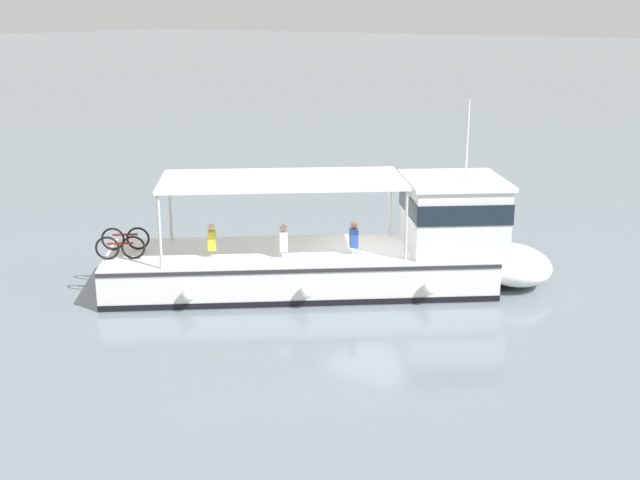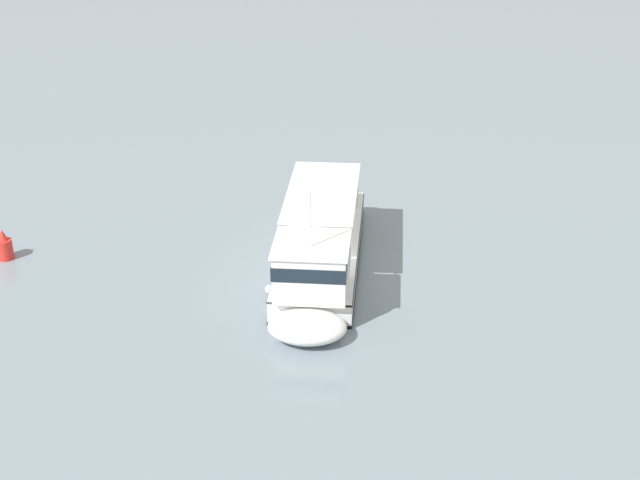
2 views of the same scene
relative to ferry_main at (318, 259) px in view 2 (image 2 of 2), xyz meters
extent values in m
plane|color=gray|center=(-0.46, 0.42, -1.02)|extent=(400.00, 400.00, 0.00)
cube|color=white|center=(0.98, -1.29, -0.47)|extent=(9.09, 10.53, 1.10)
ellipsoid|color=white|center=(-2.78, 3.64, -0.47)|extent=(3.68, 3.53, 1.01)
cube|color=black|center=(0.98, -1.29, -0.92)|extent=(9.12, 10.55, 0.16)
cube|color=#2D2D33|center=(0.98, -1.29, 0.00)|extent=(9.14, 10.57, 0.10)
cube|color=white|center=(-1.69, 2.21, 1.03)|extent=(3.74, 3.72, 1.90)
cube|color=#19232D|center=(-1.69, 2.21, 1.37)|extent=(3.81, 3.79, 0.56)
cube|color=white|center=(-1.69, 2.21, 2.04)|extent=(3.96, 3.94, 0.12)
cube|color=white|center=(1.25, -1.65, 2.13)|extent=(6.40, 7.11, 0.10)
cylinder|color=silver|center=(-1.80, 0.11, 1.08)|extent=(0.08, 0.08, 2.00)
cylinder|color=silver|center=(0.36, 1.76, 1.08)|extent=(0.08, 0.08, 2.00)
cylinder|color=silver|center=(2.14, -5.06, 1.08)|extent=(0.08, 0.08, 2.00)
cylinder|color=silver|center=(4.30, -3.41, 1.08)|extent=(0.08, 0.08, 2.00)
cylinder|color=silver|center=(-1.87, 2.45, 3.20)|extent=(0.06, 0.06, 2.20)
sphere|color=white|center=(0.33, 2.49, -0.52)|extent=(0.36, 0.36, 0.36)
sphere|color=white|center=(2.33, -0.13, -0.52)|extent=(0.36, 0.36, 0.36)
sphere|color=white|center=(4.21, -2.60, -0.52)|extent=(0.36, 0.36, 0.36)
torus|color=black|center=(3.38, -5.18, 0.41)|extent=(0.45, 0.56, 0.66)
torus|color=black|center=(3.80, -5.74, 0.41)|extent=(0.45, 0.56, 0.66)
cylinder|color=maroon|center=(3.59, -5.46, 0.53)|extent=(0.47, 0.59, 0.06)
torus|color=black|center=(4.09, -4.64, 0.41)|extent=(0.45, 0.56, 0.66)
torus|color=black|center=(4.52, -5.19, 0.41)|extent=(0.45, 0.56, 0.66)
cylinder|color=maroon|center=(4.30, -4.91, 0.53)|extent=(0.47, 0.59, 0.06)
cube|color=yellow|center=(2.73, -2.99, 0.54)|extent=(0.39, 0.37, 0.52)
sphere|color=beige|center=(2.73, -2.99, 0.91)|extent=(0.20, 0.20, 0.20)
cube|color=white|center=(1.71, -1.30, 0.54)|extent=(0.39, 0.37, 0.52)
sphere|color=tan|center=(1.71, -1.30, 0.91)|extent=(0.20, 0.20, 0.20)
cube|color=#2D4CA5|center=(0.38, 0.16, 0.54)|extent=(0.39, 0.37, 0.52)
sphere|color=#9E7051|center=(0.38, 0.16, 0.91)|extent=(0.20, 0.20, 0.20)
cylinder|color=red|center=(11.49, 7.64, -0.57)|extent=(0.70, 0.70, 0.90)
cone|color=red|center=(11.49, 7.64, 0.13)|extent=(0.42, 0.42, 0.50)
camera|label=1|loc=(19.13, 11.20, 6.75)|focal=45.60mm
camera|label=2|loc=(-22.09, 24.27, 16.77)|focal=50.27mm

